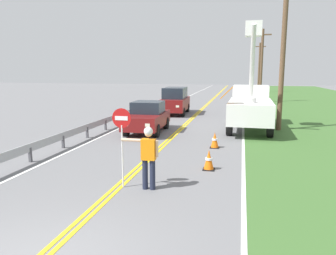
# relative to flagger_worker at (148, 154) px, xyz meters

# --- Properties ---
(centerline_yellow_left) EXTENTS (0.11, 110.00, 0.01)m
(centerline_yellow_left) POSITION_rel_flagger_worker_xyz_m (-1.01, 15.74, -1.04)
(centerline_yellow_left) COLOR yellow
(centerline_yellow_left) RESTS_ON ground
(centerline_yellow_right) EXTENTS (0.11, 110.00, 0.01)m
(centerline_yellow_right) POSITION_rel_flagger_worker_xyz_m (-0.83, 15.74, -1.04)
(centerline_yellow_right) COLOR yellow
(centerline_yellow_right) RESTS_ON ground
(edge_line_right) EXTENTS (0.12, 110.00, 0.01)m
(edge_line_right) POSITION_rel_flagger_worker_xyz_m (2.68, 15.74, -1.04)
(edge_line_right) COLOR silver
(edge_line_right) RESTS_ON ground
(edge_line_left) EXTENTS (0.12, 110.00, 0.01)m
(edge_line_left) POSITION_rel_flagger_worker_xyz_m (-4.52, 15.74, -1.04)
(edge_line_left) COLOR silver
(edge_line_left) RESTS_ON ground
(flagger_worker) EXTENTS (1.09, 0.25, 1.83)m
(flagger_worker) POSITION_rel_flagger_worker_xyz_m (0.00, 0.00, 0.00)
(flagger_worker) COLOR #1E2338
(flagger_worker) RESTS_ON ground
(stop_sign_paddle) EXTENTS (0.56, 0.04, 2.33)m
(stop_sign_paddle) POSITION_rel_flagger_worker_xyz_m (-0.77, -0.02, 0.66)
(stop_sign_paddle) COLOR silver
(stop_sign_paddle) RESTS_ON ground
(utility_bucket_truck) EXTENTS (2.78, 6.85, 6.09)m
(utility_bucket_truck) POSITION_rel_flagger_worker_xyz_m (3.03, 11.06, 0.39)
(utility_bucket_truck) COLOR white
(utility_bucket_truck) RESTS_ON ground
(oncoming_sedan_nearest) EXTENTS (2.04, 4.17, 1.70)m
(oncoming_sedan_nearest) POSITION_rel_flagger_worker_xyz_m (-2.57, 8.50, -0.21)
(oncoming_sedan_nearest) COLOR maroon
(oncoming_sedan_nearest) RESTS_ON ground
(oncoming_suv_second) EXTENTS (2.07, 4.68, 2.10)m
(oncoming_suv_second) POSITION_rel_flagger_worker_xyz_m (-2.64, 16.49, 0.01)
(oncoming_suv_second) COLOR maroon
(oncoming_suv_second) RESTS_ON ground
(utility_pole_near) EXTENTS (1.80, 0.28, 8.85)m
(utility_pole_near) POSITION_rel_flagger_worker_xyz_m (4.67, 10.81, 3.56)
(utility_pole_near) COLOR brown
(utility_pole_near) RESTS_ON ground
(utility_pole_mid) EXTENTS (1.80, 0.28, 7.79)m
(utility_pole_mid) POSITION_rel_flagger_worker_xyz_m (4.45, 28.07, 3.03)
(utility_pole_mid) COLOR brown
(utility_pole_mid) RESTS_ON ground
(utility_pole_far) EXTENTS (1.80, 0.28, 7.86)m
(utility_pole_far) POSITION_rel_flagger_worker_xyz_m (5.06, 46.01, 3.06)
(utility_pole_far) COLOR brown
(utility_pole_far) RESTS_ON ground
(traffic_cone_lead) EXTENTS (0.40, 0.40, 0.70)m
(traffic_cone_lead) POSITION_rel_flagger_worker_xyz_m (1.50, 2.26, -0.71)
(traffic_cone_lead) COLOR orange
(traffic_cone_lead) RESTS_ON ground
(traffic_cone_mid) EXTENTS (0.40, 0.40, 0.70)m
(traffic_cone_mid) POSITION_rel_flagger_worker_xyz_m (1.43, 5.54, -0.71)
(traffic_cone_mid) COLOR orange
(traffic_cone_mid) RESTS_ON ground
(guardrail_left_shoulder) EXTENTS (0.10, 32.00, 0.71)m
(guardrail_left_shoulder) POSITION_rel_flagger_worker_xyz_m (-5.12, 12.00, -0.53)
(guardrail_left_shoulder) COLOR #9EA0A3
(guardrail_left_shoulder) RESTS_ON ground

